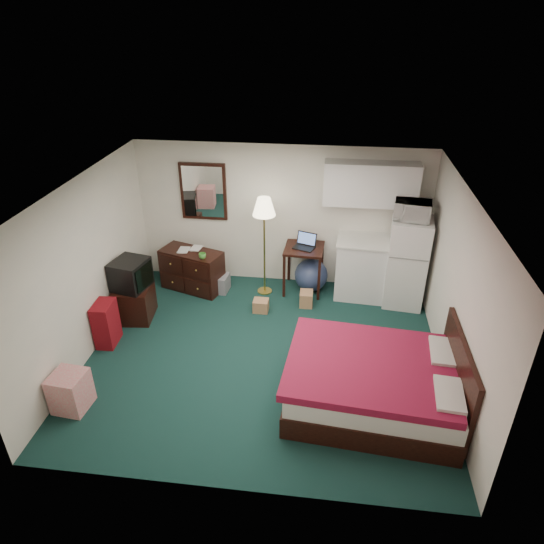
# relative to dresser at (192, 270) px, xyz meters

# --- Properties ---
(floor) EXTENTS (5.00, 4.50, 0.01)m
(floor) POSITION_rel_dresser_xyz_m (1.52, -1.74, -0.37)
(floor) COLOR #153933
(floor) RESTS_ON ground
(ceiling) EXTENTS (5.00, 4.50, 0.01)m
(ceiling) POSITION_rel_dresser_xyz_m (1.52, -1.74, 2.13)
(ceiling) COLOR silver
(ceiling) RESTS_ON walls
(walls) EXTENTS (5.01, 4.51, 2.50)m
(walls) POSITION_rel_dresser_xyz_m (1.52, -1.74, 0.88)
(walls) COLOR silver
(walls) RESTS_ON floor
(mirror) EXTENTS (0.80, 0.06, 1.00)m
(mirror) POSITION_rel_dresser_xyz_m (0.17, 0.48, 1.28)
(mirror) COLOR white
(mirror) RESTS_ON walls
(upper_cabinets) EXTENTS (1.50, 0.35, 0.70)m
(upper_cabinets) POSITION_rel_dresser_xyz_m (2.97, 0.34, 1.58)
(upper_cabinets) COLOR white
(upper_cabinets) RESTS_ON walls
(headboard) EXTENTS (0.06, 1.56, 1.00)m
(headboard) POSITION_rel_dresser_xyz_m (3.98, -2.54, 0.18)
(headboard) COLOR black
(headboard) RESTS_ON walls
(dresser) EXTENTS (1.17, 0.80, 0.73)m
(dresser) POSITION_rel_dresser_xyz_m (0.00, 0.00, 0.00)
(dresser) COLOR black
(dresser) RESTS_ON floor
(floor_lamp) EXTENTS (0.44, 0.44, 1.75)m
(floor_lamp) POSITION_rel_dresser_xyz_m (1.28, 0.03, 0.51)
(floor_lamp) COLOR gold
(floor_lamp) RESTS_ON floor
(desk) EXTENTS (0.69, 0.69, 0.83)m
(desk) POSITION_rel_dresser_xyz_m (1.95, 0.19, 0.05)
(desk) COLOR black
(desk) RESTS_ON floor
(exercise_ball) EXTENTS (0.70, 0.70, 0.58)m
(exercise_ball) POSITION_rel_dresser_xyz_m (2.09, 0.21, -0.07)
(exercise_ball) COLOR navy
(exercise_ball) RESTS_ON floor
(kitchen_counter) EXTENTS (0.98, 0.77, 1.02)m
(kitchen_counter) POSITION_rel_dresser_xyz_m (2.99, 0.17, 0.14)
(kitchen_counter) COLOR white
(kitchen_counter) RESTS_ON floor
(fridge) EXTENTS (0.70, 0.70, 1.52)m
(fridge) POSITION_rel_dresser_xyz_m (3.65, -0.02, 0.40)
(fridge) COLOR white
(fridge) RESTS_ON floor
(bed) EXTENTS (2.17, 1.76, 0.65)m
(bed) POSITION_rel_dresser_xyz_m (3.00, -2.54, -0.04)
(bed) COLOR maroon
(bed) RESTS_ON floor
(tv_stand) EXTENTS (0.62, 0.67, 0.56)m
(tv_stand) POSITION_rel_dresser_xyz_m (-0.69, -1.02, -0.08)
(tv_stand) COLOR black
(tv_stand) RESTS_ON floor
(suitcase) EXTENTS (0.28, 0.43, 0.68)m
(suitcase) POSITION_rel_dresser_xyz_m (-0.84, -1.73, -0.02)
(suitcase) COLOR maroon
(suitcase) RESTS_ON floor
(retail_box) EXTENTS (0.44, 0.44, 0.51)m
(retail_box) POSITION_rel_dresser_xyz_m (-0.73, -3.05, -0.11)
(retail_box) COLOR beige
(retail_box) RESTS_ON floor
(file_bin) EXTENTS (0.47, 0.37, 0.31)m
(file_bin) POSITION_rel_dresser_xyz_m (0.42, -0.03, -0.21)
(file_bin) COLOR slate
(file_bin) RESTS_ON floor
(cardboard_box_a) EXTENTS (0.25, 0.21, 0.21)m
(cardboard_box_a) POSITION_rel_dresser_xyz_m (1.31, -0.60, -0.26)
(cardboard_box_a) COLOR #A47A54
(cardboard_box_a) RESTS_ON floor
(cardboard_box_b) EXTENTS (0.22, 0.26, 0.25)m
(cardboard_box_b) POSITION_rel_dresser_xyz_m (2.04, -0.32, -0.24)
(cardboard_box_b) COLOR #A47A54
(cardboard_box_b) RESTS_ON floor
(laptop) EXTENTS (0.42, 0.38, 0.24)m
(laptop) POSITION_rel_dresser_xyz_m (1.94, 0.16, 0.58)
(laptop) COLOR black
(laptop) RESTS_ON desk
(crt_tv) EXTENTS (0.61, 0.64, 0.46)m
(crt_tv) POSITION_rel_dresser_xyz_m (-0.68, -1.01, 0.43)
(crt_tv) COLOR black
(crt_tv) RESTS_ON tv_stand
(microwave) EXTENTS (0.59, 0.39, 0.37)m
(microwave) POSITION_rel_dresser_xyz_m (3.61, -0.03, 1.35)
(microwave) COLOR white
(microwave) RESTS_ON fridge
(book_a) EXTENTS (0.18, 0.02, 0.25)m
(book_a) POSITION_rel_dresser_xyz_m (-0.22, 0.02, 0.49)
(book_a) COLOR #A47A54
(book_a) RESTS_ON dresser
(book_b) EXTENTS (0.18, 0.05, 0.25)m
(book_b) POSITION_rel_dresser_xyz_m (-0.02, 0.12, 0.49)
(book_b) COLOR #A47A54
(book_b) RESTS_ON dresser
(mug) EXTENTS (0.15, 0.13, 0.12)m
(mug) POSITION_rel_dresser_xyz_m (0.27, -0.24, 0.43)
(mug) COLOR green
(mug) RESTS_ON dresser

